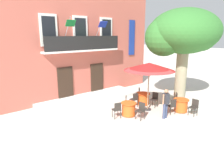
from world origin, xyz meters
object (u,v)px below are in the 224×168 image
at_px(cafe_chair_near_tree_0, 117,109).
at_px(pedestrian_near_entrance, 166,102).
at_px(cafe_chair_near_tree_1, 141,110).
at_px(cafe_chair_front_1, 178,99).
at_px(plane_tree, 183,34).
at_px(cafe_chair_front_2, 172,105).
at_px(cafe_umbrella, 149,67).
at_px(cafe_chair_near_tree_2, 128,102).
at_px(cafe_table_middle, 143,99).
at_px(cafe_table_front, 181,105).
at_px(cafe_chair_middle_1, 134,99).
at_px(cafe_chair_middle_0, 141,93).
at_px(cafe_chair_middle_2, 154,99).
at_px(cafe_table_near_tree, 129,109).
at_px(cafe_chair_front_0, 194,106).

height_order(cafe_chair_near_tree_0, pedestrian_near_entrance, pedestrian_near_entrance).
xyz_separation_m(cafe_chair_near_tree_1, cafe_chair_front_1, (3.12, -0.27, 0.00)).
relative_size(plane_tree, cafe_chair_front_2, 6.65).
distance_m(plane_tree, cafe_umbrella, 3.72).
relative_size(cafe_chair_near_tree_2, cafe_table_middle, 1.05).
bearing_deg(cafe_chair_near_tree_1, cafe_table_front, -17.20).
distance_m(plane_tree, cafe_table_middle, 4.95).
relative_size(cafe_chair_middle_1, cafe_umbrella, 0.31).
height_order(cafe_chair_middle_0, cafe_table_front, cafe_chair_middle_0).
bearing_deg(cafe_chair_middle_0, cafe_chair_middle_1, -154.53).
height_order(cafe_chair_near_tree_2, cafe_chair_middle_2, same).
distance_m(cafe_chair_near_tree_0, pedestrian_near_entrance, 2.61).
relative_size(cafe_table_near_tree, cafe_umbrella, 0.30).
relative_size(plane_tree, cafe_chair_front_1, 6.65).
relative_size(cafe_table_front, cafe_chair_front_1, 0.95).
distance_m(cafe_chair_near_tree_1, cafe_umbrella, 2.54).
relative_size(cafe_chair_middle_2, cafe_chair_front_1, 1.00).
bearing_deg(cafe_chair_near_tree_2, cafe_chair_middle_2, -18.51).
height_order(cafe_chair_near_tree_1, cafe_chair_front_0, same).
relative_size(cafe_chair_middle_0, pedestrian_near_entrance, 0.56).
xyz_separation_m(cafe_table_near_tree, cafe_chair_middle_0, (2.43, 1.32, 0.14)).
bearing_deg(cafe_chair_middle_0, cafe_chair_middle_2, -98.77).
bearing_deg(cafe_chair_middle_2, cafe_chair_near_tree_0, 177.26).
height_order(plane_tree, cafe_chair_near_tree_0, plane_tree).
distance_m(cafe_chair_near_tree_0, cafe_chair_front_2, 3.16).
relative_size(plane_tree, pedestrian_near_entrance, 3.71).
xyz_separation_m(plane_tree, cafe_chair_near_tree_1, (-4.53, -0.61, -3.92)).
distance_m(cafe_table_near_tree, cafe_table_front, 3.15).
bearing_deg(cafe_chair_middle_1, plane_tree, -14.21).
relative_size(cafe_chair_middle_0, cafe_chair_front_2, 1.00).
bearing_deg(cafe_chair_middle_1, cafe_chair_front_1, -40.66).
bearing_deg(cafe_chair_middle_2, cafe_chair_middle_0, 81.23).
distance_m(cafe_chair_near_tree_1, cafe_table_middle, 2.33).
distance_m(cafe_chair_middle_0, cafe_chair_middle_2, 1.35).
distance_m(cafe_chair_front_2, cafe_umbrella, 2.52).
relative_size(cafe_chair_middle_1, cafe_chair_front_1, 1.00).
height_order(cafe_chair_near_tree_1, cafe_chair_front_2, same).
relative_size(cafe_chair_front_2, cafe_umbrella, 0.31).
xyz_separation_m(cafe_table_near_tree, cafe_table_middle, (2.00, 0.71, 0.00)).
bearing_deg(pedestrian_near_entrance, cafe_chair_near_tree_2, 110.10).
bearing_deg(cafe_chair_middle_1, cafe_table_middle, -3.62).
bearing_deg(cafe_umbrella, cafe_chair_near_tree_2, 145.70).
xyz_separation_m(cafe_chair_middle_2, cafe_chair_front_1, (1.07, -1.00, 0.00)).
bearing_deg(cafe_chair_front_0, cafe_chair_near_tree_2, 129.41).
distance_m(cafe_umbrella, pedestrian_near_entrance, 2.21).
distance_m(cafe_table_front, cafe_umbrella, 2.93).
relative_size(cafe_chair_near_tree_0, pedestrian_near_entrance, 0.56).
bearing_deg(plane_tree, cafe_umbrella, 179.67).
height_order(cafe_table_near_tree, cafe_table_middle, same).
bearing_deg(plane_tree, cafe_chair_near_tree_2, 170.65).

